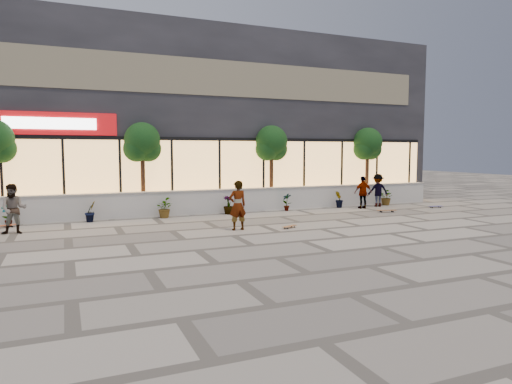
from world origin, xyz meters
name	(u,v)px	position (x,y,z in m)	size (l,w,h in m)	color
ground	(303,241)	(0.00, 0.00, 0.00)	(80.00, 80.00, 0.00)	#A79E90
planter_wall	(227,201)	(0.00, 7.00, 0.52)	(22.00, 0.42, 1.04)	silver
retail_building	(193,123)	(0.00, 12.49, 4.25)	(24.00, 9.17, 8.50)	#222227
shrub_a	(8,215)	(-8.50, 6.45, 0.41)	(0.43, 0.29, 0.81)	black
shrub_b	(90,211)	(-5.70, 6.45, 0.41)	(0.45, 0.36, 0.81)	black
shrub_c	(164,208)	(-2.90, 6.45, 0.41)	(0.73, 0.63, 0.81)	black
shrub_d	(229,205)	(-0.10, 6.45, 0.41)	(0.45, 0.45, 0.81)	black
shrub_e	(287,202)	(2.70, 6.45, 0.41)	(0.43, 0.29, 0.81)	black
shrub_f	(339,199)	(5.50, 6.45, 0.41)	(0.45, 0.36, 0.81)	black
shrub_g	(387,197)	(8.30, 6.45, 0.41)	(0.73, 0.63, 0.81)	black
tree_midwest	(142,144)	(-3.50, 7.70, 2.99)	(1.60, 1.50, 3.92)	#462519
tree_mideast	(271,145)	(2.50, 7.70, 2.99)	(1.60, 1.50, 3.92)	#462519
tree_east	(368,146)	(8.00, 7.70, 2.99)	(1.60, 1.50, 3.92)	#462519
skater_center	(238,205)	(-1.13, 2.58, 0.86)	(0.62, 0.41, 1.71)	silver
skater_left	(14,209)	(-8.14, 4.71, 0.82)	(0.80, 0.62, 1.65)	#999163
skater_right_near	(363,192)	(6.38, 5.79, 0.77)	(0.90, 0.37, 1.53)	silver
skater_right_far	(378,190)	(7.51, 6.15, 0.80)	(1.03, 0.59, 1.60)	maroon
skateboard_center	(290,226)	(0.69, 2.23, 0.07)	(0.69, 0.46, 0.08)	brown
skateboard_left	(4,226)	(-8.60, 6.20, 0.08)	(0.81, 0.48, 0.10)	#B34A21
skateboard_right_near	(387,210)	(6.58, 4.29, 0.08)	(0.87, 0.44, 0.10)	brown
skateboard_right_far	(436,206)	(9.77, 4.66, 0.07)	(0.75, 0.26, 0.09)	#49457F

